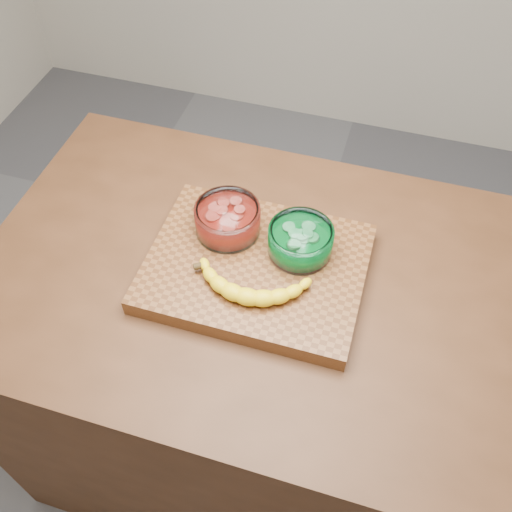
# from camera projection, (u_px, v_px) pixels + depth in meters

# --- Properties ---
(ground) EXTENTS (3.50, 3.50, 0.00)m
(ground) POSITION_uv_depth(u_px,v_px,m) (256.00, 435.00, 1.91)
(ground) COLOR #5D5D62
(ground) RESTS_ON ground
(counter) EXTENTS (1.20, 0.80, 0.90)m
(counter) POSITION_uv_depth(u_px,v_px,m) (256.00, 373.00, 1.56)
(counter) COLOR #4C2B16
(counter) RESTS_ON ground
(cutting_board) EXTENTS (0.45, 0.35, 0.04)m
(cutting_board) POSITION_uv_depth(u_px,v_px,m) (256.00, 268.00, 1.20)
(cutting_board) COLOR brown
(cutting_board) RESTS_ON counter
(bowl_red) EXTENTS (0.14, 0.14, 0.07)m
(bowl_red) POSITION_uv_depth(u_px,v_px,m) (228.00, 220.00, 1.21)
(bowl_red) COLOR white
(bowl_red) RESTS_ON cutting_board
(bowl_green) EXTENTS (0.14, 0.14, 0.06)m
(bowl_green) POSITION_uv_depth(u_px,v_px,m) (300.00, 241.00, 1.18)
(bowl_green) COLOR white
(bowl_green) RESTS_ON cutting_board
(banana) EXTENTS (0.27, 0.12, 0.04)m
(banana) POSITION_uv_depth(u_px,v_px,m) (250.00, 284.00, 1.13)
(banana) COLOR yellow
(banana) RESTS_ON cutting_board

